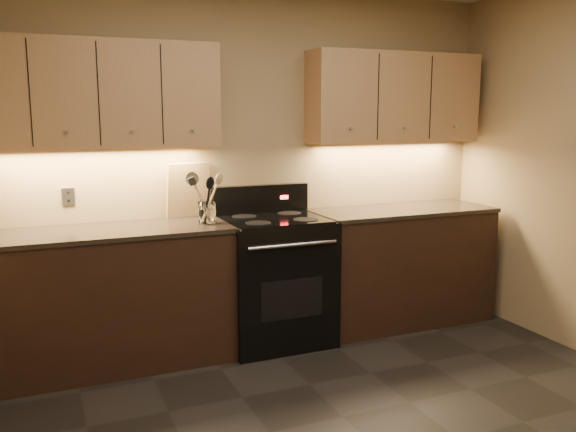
{
  "coord_description": "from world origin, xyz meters",
  "views": [
    {
      "loc": [
        -1.52,
        -2.36,
        1.68
      ],
      "look_at": [
        0.09,
        1.45,
        0.98
      ],
      "focal_mm": 38.0,
      "sensor_mm": 36.0,
      "label": 1
    }
  ],
  "objects": [
    {
      "name": "counter_left",
      "position": [
        -1.1,
        1.7,
        0.47
      ],
      "size": [
        1.62,
        0.62,
        0.93
      ],
      "color": "black",
      "rests_on": "ground"
    },
    {
      "name": "utensil_crock",
      "position": [
        -0.42,
        1.68,
        1.0
      ],
      "size": [
        0.12,
        0.12,
        0.15
      ],
      "color": "white",
      "rests_on": "counter_left"
    },
    {
      "name": "counter_right",
      "position": [
        1.18,
        1.7,
        0.47
      ],
      "size": [
        1.46,
        0.62,
        0.93
      ],
      "color": "black",
      "rests_on": "ground"
    },
    {
      "name": "wall_back",
      "position": [
        0.0,
        2.0,
        1.3
      ],
      "size": [
        4.0,
        0.04,
        2.6
      ],
      "primitive_type": "cube",
      "color": "#9A865A",
      "rests_on": "ground"
    },
    {
      "name": "steel_skimmer",
      "position": [
        -0.39,
        1.66,
        1.12
      ],
      "size": [
        0.22,
        0.13,
        0.36
      ],
      "primitive_type": null,
      "rotation": [
        -0.09,
        -0.4,
        -0.06
      ],
      "color": "silver",
      "rests_on": "utensil_crock"
    },
    {
      "name": "stove",
      "position": [
        0.08,
        1.68,
        0.48
      ],
      "size": [
        0.76,
        0.68,
        1.14
      ],
      "color": "black",
      "rests_on": "ground"
    },
    {
      "name": "steel_spatula",
      "position": [
        -0.4,
        1.68,
        1.12
      ],
      "size": [
        0.23,
        0.12,
        0.35
      ],
      "primitive_type": null,
      "rotation": [
        0.16,
        -0.37,
        -0.34
      ],
      "color": "silver",
      "rests_on": "utensil_crock"
    },
    {
      "name": "upper_cab_right",
      "position": [
        1.18,
        1.85,
        1.8
      ],
      "size": [
        1.44,
        0.3,
        0.7
      ],
      "primitive_type": "cube",
      "color": "#A58252",
      "rests_on": "wall_back"
    },
    {
      "name": "black_spoon",
      "position": [
        -0.43,
        1.7,
        1.1
      ],
      "size": [
        0.09,
        0.15,
        0.32
      ],
      "primitive_type": null,
      "rotation": [
        0.28,
        0.04,
        0.14
      ],
      "color": "black",
      "rests_on": "utensil_crock"
    },
    {
      "name": "wooden_spoon",
      "position": [
        -0.45,
        1.68,
        1.12
      ],
      "size": [
        0.19,
        0.06,
        0.34
      ],
      "primitive_type": null,
      "rotation": [
        0.03,
        0.4,
        0.07
      ],
      "color": "#DBC275",
      "rests_on": "utensil_crock"
    },
    {
      "name": "cutting_board",
      "position": [
        -0.48,
        1.96,
        1.13
      ],
      "size": [
        0.33,
        0.13,
        0.4
      ],
      "primitive_type": "cube",
      "rotation": [
        0.15,
        0.0,
        0.16
      ],
      "color": "#DBC275",
      "rests_on": "counter_left"
    },
    {
      "name": "upper_cab_left",
      "position": [
        -1.1,
        1.85,
        1.8
      ],
      "size": [
        1.6,
        0.3,
        0.7
      ],
      "primitive_type": "cube",
      "color": "#A58252",
      "rests_on": "wall_back"
    },
    {
      "name": "outlet_plate",
      "position": [
        -1.3,
        1.99,
        1.12
      ],
      "size": [
        0.08,
        0.01,
        0.12
      ],
      "primitive_type": "cube",
      "color": "#B2B5BA",
      "rests_on": "wall_back"
    }
  ]
}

